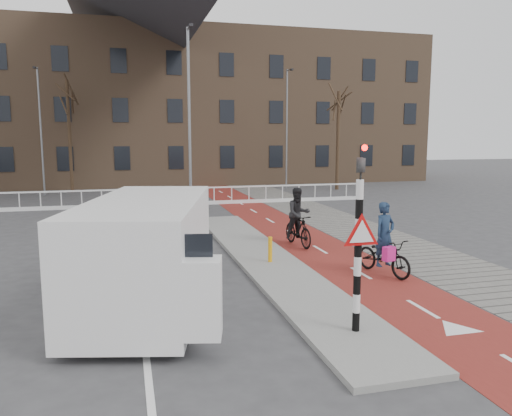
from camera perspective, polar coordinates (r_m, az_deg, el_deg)
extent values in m
plane|color=#38383A|center=(11.93, 9.67, -10.39)|extent=(120.00, 120.00, 0.00)
cube|color=maroon|center=(21.55, 2.36, -1.88)|extent=(2.50, 60.00, 0.01)
cube|color=slate|center=(22.51, 9.19, -1.54)|extent=(3.00, 60.00, 0.01)
cube|color=gray|center=(15.29, 1.05, -5.86)|extent=(1.80, 16.00, 0.12)
cylinder|color=black|center=(9.51, 11.56, -5.47)|extent=(0.14, 0.14, 2.88)
imported|color=black|center=(9.26, 11.89, 5.67)|extent=(0.13, 0.16, 0.80)
cylinder|color=#FF0C05|center=(9.13, 12.31, 6.75)|extent=(0.11, 0.02, 0.11)
cylinder|color=#EDA00D|center=(14.67, 1.63, -4.74)|extent=(0.12, 0.12, 0.74)
imported|color=black|center=(14.19, 14.41, -5.35)|extent=(1.18, 2.04, 1.01)
imported|color=#1A2C47|center=(14.06, 14.50, -2.91)|extent=(0.74, 0.58, 1.76)
cube|color=#D91E88|center=(13.62, 14.95, -5.08)|extent=(0.35, 0.28, 0.38)
imported|color=black|center=(17.28, 4.82, -2.49)|extent=(0.77, 1.95, 1.14)
imported|color=black|center=(17.18, 4.85, -0.64)|extent=(0.95, 0.78, 1.78)
cube|color=white|center=(11.16, -12.35, -4.81)|extent=(3.54, 6.04, 2.27)
cube|color=#1C831E|center=(11.20, -18.21, -5.51)|extent=(0.88, 3.53, 0.55)
cube|color=#1C831E|center=(11.28, -6.50, -5.05)|extent=(0.88, 3.53, 0.55)
cube|color=black|center=(8.65, -11.72, -5.87)|extent=(1.99, 0.53, 0.90)
cylinder|color=black|center=(9.88, -20.03, -12.34)|extent=(0.46, 0.84, 0.79)
cylinder|color=black|center=(9.45, -8.62, -12.89)|extent=(0.46, 0.84, 0.79)
cylinder|color=black|center=(13.41, -14.69, -6.68)|extent=(0.46, 0.84, 0.79)
cylinder|color=black|center=(13.09, -6.40, -6.82)|extent=(0.46, 0.84, 0.79)
cube|color=silver|center=(27.42, -15.18, 2.02)|extent=(28.00, 0.08, 0.08)
cube|color=silver|center=(27.52, -15.11, 0.26)|extent=(28.00, 0.10, 0.20)
cube|color=#7F6047|center=(42.37, -12.56, 11.04)|extent=(46.00, 10.00, 12.00)
cylinder|color=#332516|center=(35.98, -20.52, 7.63)|extent=(0.23, 0.23, 7.45)
cylinder|color=#332516|center=(35.90, 9.34, 7.58)|extent=(0.25, 0.25, 6.88)
cylinder|color=slate|center=(21.33, -7.61, 8.99)|extent=(0.12, 0.12, 8.18)
cylinder|color=slate|center=(34.64, -23.36, 7.94)|extent=(0.12, 0.12, 8.01)
cylinder|color=slate|center=(36.33, 3.53, 8.92)|extent=(0.12, 0.12, 8.46)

